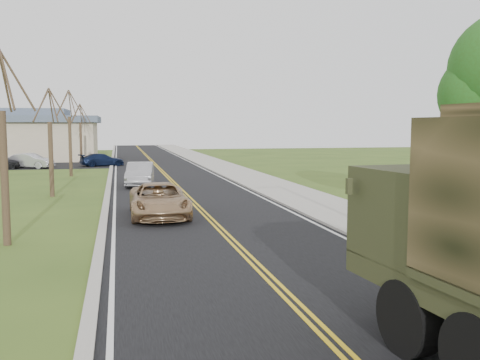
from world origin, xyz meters
name	(u,v)px	position (x,y,z in m)	size (l,w,h in m)	color
ground	(347,357)	(0.00, 0.00, 0.00)	(160.00, 160.00, 0.00)	#38511B
road	(159,168)	(0.00, 40.00, 0.01)	(8.00, 120.00, 0.01)	black
curb_right	(205,167)	(4.15, 40.00, 0.06)	(0.30, 120.00, 0.12)	#9E998E
sidewalk_right	(224,167)	(5.90, 40.00, 0.05)	(3.20, 120.00, 0.10)	#9E998E
curb_left	(111,169)	(-4.15, 40.00, 0.05)	(0.30, 120.00, 0.10)	#9E998E
bare_tree_a	(4,162)	(-7.00, 10.00, 2.63)	(1.93, 2.26, 6.08)	#38281C
bare_tree_b	(51,150)	(-7.00, 22.00, 2.48)	(1.83, 2.14, 5.73)	#38281C
bare_tree_c	(70,139)	(-7.00, 34.00, 2.78)	(2.04, 2.39, 6.42)	#38281C
bare_tree_d	(81,139)	(-7.00, 46.00, 2.55)	(1.88, 2.20, 5.91)	#38281C
commercial_building	(2,136)	(-15.98, 55.97, 2.69)	(25.50, 21.50, 5.65)	tan
suv_champagne	(159,200)	(-1.93, 14.20, 0.70)	(2.32, 5.03, 1.40)	tan
sedan_silver	(140,174)	(-2.22, 26.13, 0.74)	(1.56, 4.49, 1.48)	#B0B0B5
lot_car_silver	(30,161)	(-11.17, 42.69, 0.67)	(1.43, 4.09, 1.35)	#B3B3B8
lot_car_navy	(102,160)	(-5.00, 43.98, 0.60)	(1.67, 4.11, 1.19)	#0E1935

